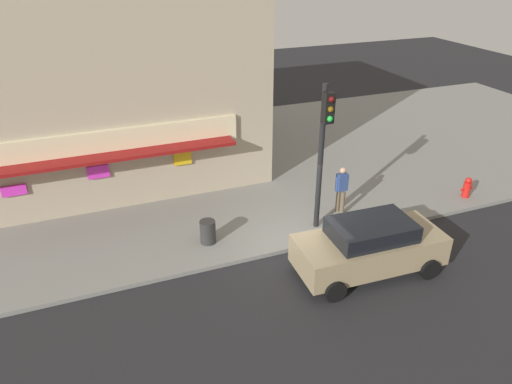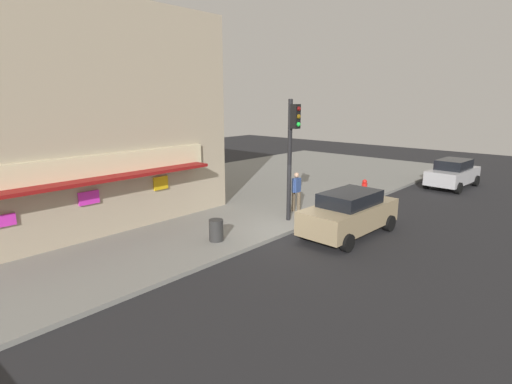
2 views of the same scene
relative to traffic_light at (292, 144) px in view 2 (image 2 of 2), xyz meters
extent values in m
plane|color=#232326|center=(-1.12, -0.83, -3.33)|extent=(61.72, 61.72, 0.00)
cube|color=gray|center=(-1.12, 6.16, -3.26)|extent=(41.15, 13.97, 0.14)
cube|color=tan|center=(-6.55, 8.30, 1.06)|extent=(12.95, 8.88, 8.50)
cube|color=beige|center=(-6.55, 3.78, -0.58)|extent=(9.84, 0.16, 0.89)
cube|color=maroon|center=(-6.55, 3.43, -0.94)|extent=(9.32, 0.90, 0.12)
cube|color=#E533CC|center=(-9.47, 3.80, -1.83)|extent=(0.79, 0.08, 0.37)
cube|color=#E533CC|center=(-6.72, 3.80, -1.61)|extent=(0.74, 0.08, 0.47)
cube|color=yellow|center=(-3.72, 3.80, -1.55)|extent=(0.66, 0.08, 0.53)
cylinder|color=black|center=(0.00, 0.11, -0.70)|extent=(0.18, 0.18, 4.97)
cube|color=black|center=(0.00, -0.14, 1.11)|extent=(0.32, 0.28, 0.95)
sphere|color=maroon|center=(0.00, -0.29, 1.41)|extent=(0.18, 0.18, 0.18)
sphere|color=brown|center=(0.00, -0.29, 1.11)|extent=(0.18, 0.18, 0.18)
sphere|color=#1ED83F|center=(0.00, -0.29, 0.81)|extent=(0.18, 0.18, 0.18)
cylinder|color=red|center=(6.37, -0.07, -2.88)|extent=(0.29, 0.29, 0.61)
sphere|color=red|center=(6.37, -0.07, -2.50)|extent=(0.25, 0.25, 0.25)
cylinder|color=red|center=(6.17, -0.07, -2.85)|extent=(0.12, 0.10, 0.10)
cylinder|color=red|center=(6.58, -0.07, -2.85)|extent=(0.12, 0.10, 0.10)
cylinder|color=#2D2D2D|center=(-3.75, 0.48, -2.80)|extent=(0.51, 0.51, 0.78)
cylinder|color=brown|center=(1.22, 0.77, -2.73)|extent=(0.16, 0.16, 0.92)
cylinder|color=brown|center=(1.22, 0.47, -2.73)|extent=(0.16, 0.16, 0.92)
cube|color=#334C8C|center=(1.22, 0.62, -1.96)|extent=(0.39, 0.25, 0.62)
sphere|color=tan|center=(1.22, 0.62, -1.51)|extent=(0.22, 0.22, 0.22)
cylinder|color=#334C8C|center=(1.01, 0.62, -1.99)|extent=(0.10, 0.10, 0.56)
cylinder|color=#334C8C|center=(1.43, 0.62, -1.99)|extent=(0.10, 0.10, 0.56)
cube|color=#B7B7BC|center=(11.98, -2.82, -2.61)|extent=(4.20, 1.98, 0.80)
cube|color=black|center=(11.98, -2.82, -1.94)|extent=(2.30, 1.60, 0.55)
cylinder|color=black|center=(13.47, -2.02, -3.01)|extent=(0.65, 0.25, 0.64)
cylinder|color=black|center=(13.37, -3.77, -3.01)|extent=(0.65, 0.25, 0.64)
cylinder|color=black|center=(10.59, -1.86, -3.01)|extent=(0.65, 0.25, 0.64)
cylinder|color=black|center=(10.50, -3.62, -3.01)|extent=(0.65, 0.25, 0.64)
cube|color=#9E8966|center=(0.35, -2.53, -2.57)|extent=(4.48, 1.98, 0.89)
cube|color=black|center=(0.35, -2.53, -1.87)|extent=(2.44, 1.61, 0.50)
cylinder|color=black|center=(1.92, -1.69, -3.01)|extent=(0.65, 0.24, 0.64)
cylinder|color=black|center=(1.85, -3.50, -3.01)|extent=(0.65, 0.24, 0.64)
cylinder|color=black|center=(-1.16, -1.57, -3.01)|extent=(0.65, 0.24, 0.64)
cylinder|color=black|center=(-1.23, -3.38, -3.01)|extent=(0.65, 0.24, 0.64)
camera|label=1|loc=(-6.96, -12.15, 5.45)|focal=33.15mm
camera|label=2|loc=(-12.91, -9.70, 1.79)|focal=28.09mm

